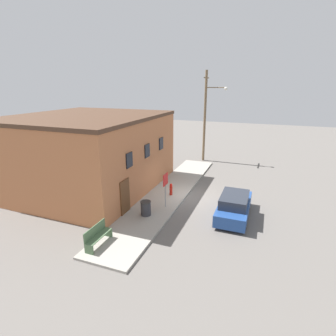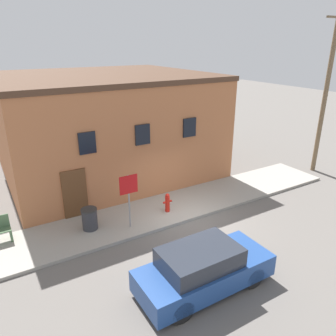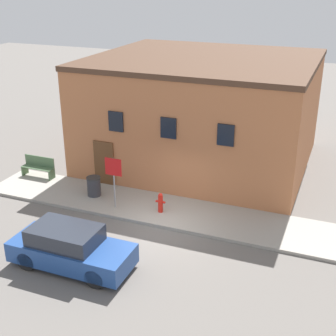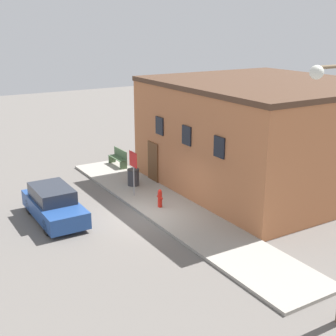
% 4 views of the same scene
% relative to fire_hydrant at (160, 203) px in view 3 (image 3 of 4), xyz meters
% --- Properties ---
extents(ground_plane, '(80.00, 80.00, 0.00)m').
position_rel_fire_hydrant_xyz_m(ground_plane, '(0.43, -1.04, -0.55)').
color(ground_plane, '#66605B').
extents(sidewalk, '(17.11, 2.69, 0.13)m').
position_rel_fire_hydrant_xyz_m(sidewalk, '(0.43, 0.30, -0.49)').
color(sidewalk, '#9E998E').
rests_on(sidewalk, ground).
extents(brick_building, '(10.70, 9.65, 5.44)m').
position_rel_fire_hydrant_xyz_m(brick_building, '(-0.30, 6.41, 2.17)').
color(brick_building, '#B26B42').
rests_on(brick_building, ground).
extents(fire_hydrant, '(0.42, 0.20, 0.85)m').
position_rel_fire_hydrant_xyz_m(fire_hydrant, '(0.00, 0.00, 0.00)').
color(fire_hydrant, red).
rests_on(fire_hydrant, sidewalk).
extents(stop_sign, '(0.74, 0.06, 2.21)m').
position_rel_fire_hydrant_xyz_m(stop_sign, '(-1.92, -0.34, 1.14)').
color(stop_sign, gray).
rests_on(stop_sign, sidewalk).
extents(bench, '(1.64, 0.44, 0.98)m').
position_rel_fire_hydrant_xyz_m(bench, '(-6.86, 1.20, 0.05)').
color(bench, '#4C6B47').
rests_on(bench, sidewalk).
extents(trash_bin, '(0.62, 0.62, 0.86)m').
position_rel_fire_hydrant_xyz_m(trash_bin, '(-3.32, 0.35, 0.01)').
color(trash_bin, '#333338').
rests_on(trash_bin, sidewalk).
extents(parked_car, '(4.20, 1.69, 1.45)m').
position_rel_fire_hydrant_xyz_m(parked_car, '(-1.42, -4.48, 0.14)').
color(parked_car, black).
rests_on(parked_car, ground).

